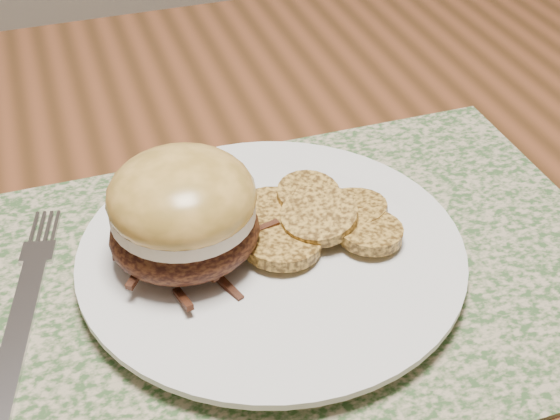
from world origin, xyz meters
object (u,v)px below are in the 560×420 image
object	(u,v)px
fork	(26,302)
pork_sandwich	(183,212)
dinner_plate	(272,256)
dining_table	(87,367)

from	to	relation	value
fork	pork_sandwich	bearing A→B (deg)	12.33
dinner_plate	pork_sandwich	size ratio (longest dim) A/B	2.13
dinner_plate	pork_sandwich	bearing A→B (deg)	168.42
pork_sandwich	fork	xyz separation A→B (m)	(-0.11, 0.00, -0.05)
dining_table	pork_sandwich	bearing A→B (deg)	-6.77
dining_table	pork_sandwich	world-z (taller)	pork_sandwich
dinner_plate	fork	distance (m)	0.17
dining_table	fork	distance (m)	0.09
dinner_plate	pork_sandwich	world-z (taller)	pork_sandwich
dinner_plate	fork	xyz separation A→B (m)	(-0.17, 0.02, -0.01)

